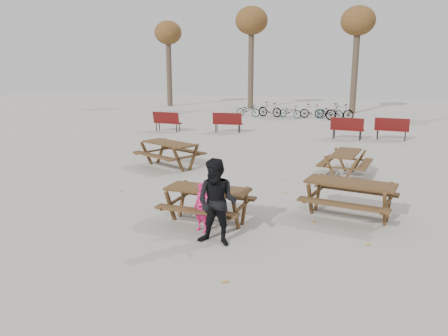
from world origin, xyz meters
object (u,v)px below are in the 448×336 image
(soda_bottle, at_px, (203,186))
(picnic_table_far, at_px, (345,164))
(main_picnic_table, at_px, (208,196))
(picnic_table_east, at_px, (349,200))
(child, at_px, (202,207))
(picnic_table_north, at_px, (170,155))
(food_tray, at_px, (204,189))
(adult, at_px, (217,202))

(soda_bottle, bearing_deg, picnic_table_far, 65.53)
(main_picnic_table, distance_m, picnic_table_east, 3.18)
(picnic_table_east, bearing_deg, child, -136.95)
(picnic_table_north, bearing_deg, soda_bottle, -32.80)
(child, relative_size, picnic_table_north, 0.52)
(food_tray, height_order, picnic_table_far, food_tray)
(food_tray, xyz_separation_m, picnic_table_far, (2.40, 5.42, -0.41))
(adult, xyz_separation_m, picnic_table_east, (2.22, 2.46, -0.42))
(adult, bearing_deg, main_picnic_table, 121.04)
(food_tray, height_order, picnic_table_east, picnic_table_east)
(food_tray, xyz_separation_m, picnic_table_north, (-3.25, 4.61, -0.37))
(soda_bottle, bearing_deg, main_picnic_table, 59.60)
(adult, bearing_deg, picnic_table_far, 74.46)
(food_tray, bearing_deg, picnic_table_north, 125.22)
(food_tray, bearing_deg, main_picnic_table, 84.82)
(main_picnic_table, xyz_separation_m, soda_bottle, (-0.06, -0.10, 0.26))
(soda_bottle, xyz_separation_m, picnic_table_north, (-3.21, 4.55, -0.42))
(main_picnic_table, distance_m, child, 0.55)
(picnic_table_east, relative_size, picnic_table_far, 1.10)
(main_picnic_table, distance_m, soda_bottle, 0.28)
(soda_bottle, distance_m, picnic_table_north, 5.58)
(picnic_table_north, bearing_deg, picnic_table_east, -4.47)
(adult, bearing_deg, child, 136.22)
(main_picnic_table, distance_m, adult, 1.25)
(soda_bottle, height_order, adult, adult)
(child, bearing_deg, food_tray, 125.75)
(child, bearing_deg, soda_bottle, 128.84)
(main_picnic_table, relative_size, adult, 1.07)
(picnic_table_far, bearing_deg, adult, 169.42)
(food_tray, xyz_separation_m, soda_bottle, (-0.04, 0.06, 0.05))
(soda_bottle, xyz_separation_m, picnic_table_far, (2.44, 5.37, -0.47))
(adult, bearing_deg, soda_bottle, 125.79)
(adult, height_order, picnic_table_north, adult)
(soda_bottle, bearing_deg, adult, -54.15)
(adult, distance_m, picnic_table_far, 6.58)
(food_tray, distance_m, picnic_table_east, 3.28)
(main_picnic_table, bearing_deg, picnic_table_far, 65.65)
(main_picnic_table, xyz_separation_m, picnic_table_east, (2.85, 1.41, -0.17))
(food_tray, height_order, picnic_table_north, picnic_table_north)
(food_tray, relative_size, soda_bottle, 1.06)
(picnic_table_far, bearing_deg, soda_bottle, 160.43)
(child, height_order, picnic_table_far, child)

